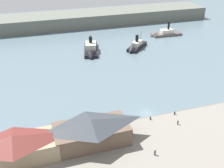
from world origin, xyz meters
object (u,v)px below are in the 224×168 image
at_px(ferry_moored_west, 162,34).
at_px(ferry_mid_harbor, 91,50).
at_px(ferry_shed_east_terminal, 14,147).
at_px(mooring_post_center_west, 175,113).
at_px(pedestrian_near_east_shed, 178,122).
at_px(ferry_shed_customs_shed, 91,131).
at_px(ferry_outer_harbor, 136,47).
at_px(pedestrian_by_tram, 155,152).
at_px(mooring_post_west, 150,118).

xyz_separation_m(ferry_moored_west, ferry_mid_harbor, (-47.09, -14.56, 0.33)).
xyz_separation_m(ferry_shed_east_terminal, mooring_post_center_west, (48.10, 5.17, -3.23)).
bearing_deg(ferry_mid_harbor, pedestrian_near_east_shed, -81.46).
relative_size(mooring_post_center_west, ferry_moored_west, 0.05).
xyz_separation_m(ferry_shed_customs_shed, ferry_moored_west, (63.50, 81.87, -3.85)).
bearing_deg(ferry_moored_west, ferry_mid_harbor, -162.81).
height_order(ferry_shed_customs_shed, ferry_outer_harbor, ferry_shed_customs_shed).
bearing_deg(ferry_mid_harbor, ferry_outer_harbor, -4.45).
bearing_deg(pedestrian_by_tram, ferry_shed_customs_shed, 144.91).
relative_size(pedestrian_near_east_shed, mooring_post_west, 1.75).
relative_size(ferry_shed_customs_shed, ferry_moored_west, 1.04).
height_order(ferry_shed_customs_shed, ferry_mid_harbor, ferry_shed_customs_shed).
distance_m(mooring_post_west, ferry_outer_harbor, 64.13).
height_order(ferry_shed_customs_shed, mooring_post_center_west, ferry_shed_customs_shed).
bearing_deg(ferry_shed_customs_shed, ferry_mid_harbor, 76.30).
distance_m(mooring_post_center_west, ferry_mid_harbor, 63.69).
xyz_separation_m(pedestrian_near_east_shed, pedestrian_by_tram, (-12.34, -9.76, 0.10)).
bearing_deg(mooring_post_center_west, mooring_post_west, -178.94).
bearing_deg(pedestrian_by_tram, ferry_outer_harbor, 71.21).
relative_size(ferry_shed_east_terminal, ferry_mid_harbor, 0.95).
bearing_deg(ferry_moored_west, ferry_shed_east_terminal, -135.34).
height_order(mooring_post_west, ferry_outer_harbor, ferry_outer_harbor).
distance_m(ferry_shed_east_terminal, pedestrian_near_east_shed, 46.42).
xyz_separation_m(ferry_shed_east_terminal, mooring_post_west, (39.56, 5.02, -3.23)).
bearing_deg(pedestrian_by_tram, pedestrian_near_east_shed, 38.36).
bearing_deg(ferry_shed_customs_shed, pedestrian_near_east_shed, -0.48).
xyz_separation_m(pedestrian_by_tram, ferry_outer_harbor, (25.68, 75.47, -0.59)).
distance_m(ferry_shed_east_terminal, ferry_outer_harbor, 88.98).
xyz_separation_m(ferry_shed_customs_shed, pedestrian_near_east_shed, (26.55, -0.22, -3.04)).
height_order(mooring_post_west, ferry_moored_west, ferry_moored_west).
distance_m(mooring_post_west, mooring_post_center_west, 8.54).
height_order(pedestrian_by_tram, ferry_outer_harbor, ferry_outer_harbor).
xyz_separation_m(mooring_post_west, ferry_outer_harbor, (20.11, 60.90, -0.23)).
relative_size(ferry_shed_east_terminal, ferry_moored_west, 1.10).
xyz_separation_m(ferry_outer_harbor, ferry_mid_harbor, (-23.49, 1.83, 0.02)).
bearing_deg(ferry_moored_west, ferry_shed_customs_shed, -127.80).
bearing_deg(mooring_post_center_west, ferry_outer_harbor, 79.21).
height_order(pedestrian_near_east_shed, mooring_post_center_west, pedestrian_near_east_shed).
bearing_deg(ferry_moored_west, mooring_post_center_west, -114.51).
bearing_deg(ferry_shed_east_terminal, pedestrian_by_tram, -15.70).
height_order(mooring_post_west, ferry_mid_harbor, ferry_mid_harbor).
distance_m(pedestrian_by_tram, ferry_outer_harbor, 79.72).
bearing_deg(mooring_post_center_west, ferry_shed_east_terminal, -173.86).
height_order(pedestrian_near_east_shed, pedestrian_by_tram, pedestrian_by_tram).
distance_m(mooring_post_west, ferry_mid_harbor, 62.82).
relative_size(ferry_shed_customs_shed, mooring_post_west, 22.67).
relative_size(pedestrian_near_east_shed, mooring_post_center_west, 1.75).
bearing_deg(ferry_moored_west, pedestrian_near_east_shed, -114.23).
height_order(pedestrian_near_east_shed, ferry_mid_harbor, ferry_mid_harbor).
distance_m(ferry_shed_customs_shed, mooring_post_west, 20.58).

